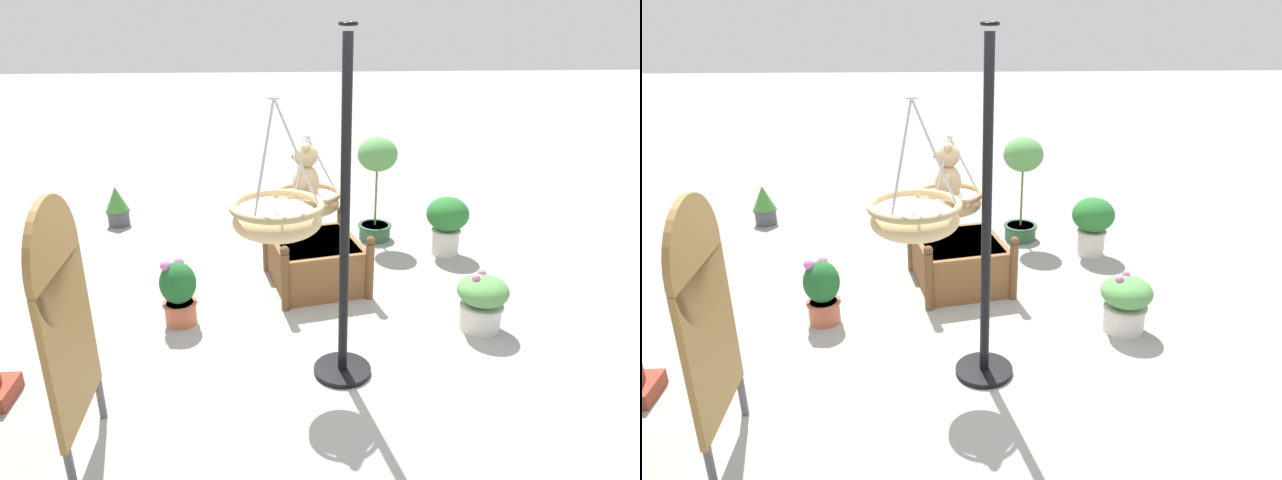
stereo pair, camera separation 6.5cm
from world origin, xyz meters
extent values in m
plane|color=gray|center=(0.00, 0.00, 0.00)|extent=(40.00, 40.00, 0.00)
cylinder|color=black|center=(-0.14, -0.11, 1.24)|extent=(0.07, 0.07, 2.49)
cylinder|color=black|center=(-0.14, -0.11, 0.02)|extent=(0.44, 0.44, 0.04)
torus|color=black|center=(-0.14, -0.11, 2.53)|extent=(0.12, 0.12, 0.02)
ellipsoid|color=#A37F51|center=(0.01, 0.14, 1.33)|extent=(0.44, 0.44, 0.16)
torus|color=olive|center=(0.01, 0.14, 1.40)|extent=(0.47, 0.47, 0.04)
ellipsoid|color=silver|center=(0.01, 0.14, 1.35)|extent=(0.39, 0.39, 0.13)
cylinder|color=#B7B7BC|center=(0.10, 0.20, 1.61)|extent=(0.19, 0.12, 0.42)
cylinder|color=#B7B7BC|center=(-0.07, 0.20, 1.61)|extent=(0.19, 0.12, 0.42)
cylinder|color=#B7B7BC|center=(0.01, 0.04, 1.61)|extent=(0.01, 0.22, 0.42)
torus|color=#B7B7BC|center=(0.01, 0.14, 1.81)|extent=(0.06, 0.06, 0.01)
ellipsoid|color=tan|center=(0.01, 0.15, 1.48)|extent=(0.22, 0.18, 0.26)
sphere|color=tan|center=(0.01, 0.15, 1.68)|extent=(0.20, 0.20, 0.17)
ellipsoid|color=#D9B683|center=(0.01, 0.22, 1.66)|extent=(0.09, 0.07, 0.05)
sphere|color=black|center=(0.01, 0.24, 1.67)|extent=(0.02, 0.02, 0.02)
sphere|color=tan|center=(-0.04, 0.15, 1.74)|extent=(0.06, 0.06, 0.06)
sphere|color=tan|center=(0.07, 0.15, 1.74)|extent=(0.06, 0.06, 0.06)
ellipsoid|color=tan|center=(-0.10, 0.18, 1.51)|extent=(0.07, 0.13, 0.16)
ellipsoid|color=tan|center=(0.13, 0.18, 1.51)|extent=(0.07, 0.13, 0.16)
ellipsoid|color=tan|center=(-0.05, 0.25, 1.38)|extent=(0.08, 0.15, 0.08)
ellipsoid|color=tan|center=(0.07, 0.25, 1.38)|extent=(0.08, 0.15, 0.08)
ellipsoid|color=tan|center=(-1.21, 0.34, 1.66)|extent=(0.44, 0.44, 0.17)
torus|color=tan|center=(-1.21, 0.34, 1.74)|extent=(0.47, 0.47, 0.04)
ellipsoid|color=silver|center=(-1.21, 0.34, 1.68)|extent=(0.39, 0.39, 0.14)
cylinder|color=#B7B7BC|center=(-1.12, 0.39, 2.00)|extent=(0.19, 0.12, 0.52)
cylinder|color=#B7B7BC|center=(-1.30, 0.39, 2.00)|extent=(0.19, 0.12, 0.52)
cylinder|color=#B7B7BC|center=(-1.21, 0.24, 2.00)|extent=(0.01, 0.21, 0.52)
torus|color=#B7B7BC|center=(-1.21, 0.34, 2.25)|extent=(0.06, 0.06, 0.01)
cube|color=brown|center=(1.39, 0.02, 0.23)|extent=(1.04, 0.99, 0.46)
cube|color=#382819|center=(1.39, 0.02, 0.43)|extent=(0.92, 0.87, 0.06)
cylinder|color=brown|center=(0.87, 0.32, 0.28)|extent=(0.08, 0.08, 0.56)
cylinder|color=brown|center=(1.73, 0.51, 0.28)|extent=(0.08, 0.08, 0.56)
cylinder|color=brown|center=(1.05, -0.48, 0.28)|extent=(0.08, 0.08, 0.56)
cylinder|color=brown|center=(1.91, -0.28, 0.28)|extent=(0.08, 0.08, 0.56)
sphere|color=brown|center=(0.87, 0.32, 0.60)|extent=(0.09, 0.09, 0.09)
sphere|color=brown|center=(1.73, 0.51, 0.60)|extent=(0.09, 0.09, 0.09)
sphere|color=brown|center=(1.05, -0.48, 0.60)|extent=(0.09, 0.09, 0.09)
sphere|color=brown|center=(1.91, -0.28, 0.60)|extent=(0.09, 0.09, 0.09)
cylinder|color=beige|center=(0.44, -1.36, 0.12)|extent=(0.35, 0.35, 0.24)
torus|color=#BCB7AE|center=(0.44, -1.36, 0.23)|extent=(0.39, 0.39, 0.03)
cylinder|color=#382819|center=(0.44, -1.36, 0.22)|extent=(0.31, 0.31, 0.03)
ellipsoid|color=#56934C|center=(0.44, -1.36, 0.36)|extent=(0.44, 0.44, 0.25)
sphere|color=#D166B7|center=(0.54, -1.37, 0.48)|extent=(0.07, 0.07, 0.07)
sphere|color=#D166B7|center=(0.43, -1.29, 0.49)|extent=(0.07, 0.07, 0.07)
cylinder|color=#BC6042|center=(0.69, 1.25, 0.10)|extent=(0.27, 0.27, 0.20)
torus|color=#A9573B|center=(0.69, 1.25, 0.19)|extent=(0.30, 0.30, 0.03)
cylinder|color=#382819|center=(0.69, 1.25, 0.19)|extent=(0.24, 0.24, 0.03)
ellipsoid|color=#1E5B28|center=(0.69, 1.25, 0.39)|extent=(0.32, 0.32, 0.38)
sphere|color=#D166B7|center=(0.78, 1.24, 0.55)|extent=(0.08, 0.08, 0.08)
sphere|color=#D166B7|center=(0.67, 1.33, 0.57)|extent=(0.09, 0.09, 0.09)
cylinder|color=beige|center=(2.06, -1.48, 0.14)|extent=(0.29, 0.29, 0.29)
torus|color=#BCB7AE|center=(2.06, -1.48, 0.28)|extent=(0.33, 0.33, 0.03)
cylinder|color=#382819|center=(2.06, -1.48, 0.27)|extent=(0.26, 0.26, 0.03)
ellipsoid|color=#28702D|center=(2.06, -1.48, 0.47)|extent=(0.46, 0.46, 0.37)
cylinder|color=#4C4C51|center=(3.20, 2.43, 0.10)|extent=(0.26, 0.26, 0.20)
torus|color=#444449|center=(3.20, 2.43, 0.19)|extent=(0.29, 0.29, 0.03)
cylinder|color=#382819|center=(3.20, 2.43, 0.18)|extent=(0.23, 0.23, 0.03)
cone|color=#478E38|center=(3.20, 2.43, 0.35)|extent=(0.29, 0.29, 0.31)
cylinder|color=#2D5638|center=(2.54, -0.75, 0.09)|extent=(0.36, 0.36, 0.18)
torus|color=#294E32|center=(2.54, -0.75, 0.17)|extent=(0.40, 0.40, 0.03)
cylinder|color=#382819|center=(2.54, -0.75, 0.16)|extent=(0.32, 0.32, 0.03)
cylinder|color=#4C6B38|center=(2.54, -0.75, 0.52)|extent=(0.02, 0.02, 0.67)
ellipsoid|color=#56934C|center=(2.54, -0.75, 1.03)|extent=(0.46, 0.46, 0.39)
cube|color=olive|center=(-0.88, 1.58, 0.79)|extent=(0.74, 0.06, 0.98)
cylinder|color=olive|center=(-0.88, 1.58, 1.33)|extent=(0.74, 0.06, 0.74)
cylinder|color=#4C4C4C|center=(-1.21, 1.57, 0.15)|extent=(0.05, 0.05, 0.30)
cylinder|color=#4C4C4C|center=(-0.55, 1.59, 0.15)|extent=(0.05, 0.05, 0.30)
camera|label=1|loc=(-3.88, 0.29, 2.66)|focal=32.67mm
camera|label=2|loc=(-3.88, 0.23, 2.66)|focal=32.67mm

